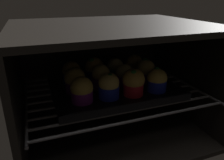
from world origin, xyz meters
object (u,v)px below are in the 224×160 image
(muffin_row1_col3, at_px, (146,71))
(muffin_row0_col2, at_px, (133,82))
(muffin_row0_col3, at_px, (157,81))
(muffin_row1_col2, at_px, (124,76))
(muffin_row0_col0, at_px, (82,90))
(muffin_row2_col0, at_px, (72,73))
(baking_tray, at_px, (112,88))
(muffin_row1_col1, at_px, (101,77))
(muffin_row0_col1, at_px, (109,86))
(muffin_row2_col2, at_px, (115,69))
(muffin_row2_col1, at_px, (94,69))
(muffin_row2_col3, at_px, (134,65))
(muffin_row1_col0, at_px, (75,80))

(muffin_row1_col3, bearing_deg, muffin_row0_col2, -136.29)
(muffin_row0_col3, bearing_deg, muffin_row1_col2, 132.75)
(muffin_row0_col0, distance_m, muffin_row2_col0, 0.15)
(baking_tray, distance_m, muffin_row1_col1, 0.06)
(muffin_row0_col1, height_order, muffin_row2_col2, muffin_row0_col1)
(muffin_row1_col2, bearing_deg, muffin_row0_col0, -155.30)
(muffin_row0_col3, bearing_deg, muffin_row2_col1, 133.69)
(muffin_row0_col3, height_order, muffin_row1_col1, same)
(muffin_row0_col2, height_order, muffin_row1_col3, muffin_row1_col3)
(muffin_row2_col3, bearing_deg, muffin_row0_col2, -116.65)
(baking_tray, height_order, muffin_row0_col1, muffin_row0_col1)
(muffin_row0_col1, distance_m, muffin_row1_col1, 0.08)
(muffin_row1_col0, bearing_deg, muffin_row0_col1, -43.00)
(muffin_row2_col0, bearing_deg, muffin_row1_col2, -26.12)
(muffin_row1_col2, distance_m, muffin_row1_col3, 0.08)
(baking_tray, relative_size, muffin_row1_col3, 4.64)
(baking_tray, distance_m, muffin_row2_col0, 0.15)
(muffin_row2_col0, bearing_deg, muffin_row2_col1, 1.30)
(muffin_row0_col1, bearing_deg, muffin_row1_col2, 43.11)
(muffin_row2_col2, bearing_deg, muffin_row1_col0, -154.47)
(muffin_row1_col1, bearing_deg, muffin_row2_col2, 43.30)
(muffin_row0_col0, relative_size, muffin_row2_col1, 0.89)
(muffin_row1_col0, distance_m, muffin_row2_col2, 0.18)
(muffin_row0_col2, distance_m, muffin_row1_col0, 0.18)
(muffin_row1_col0, height_order, muffin_row2_col0, muffin_row1_col0)
(muffin_row1_col1, bearing_deg, muffin_row1_col3, -1.96)
(muffin_row1_col0, bearing_deg, muffin_row2_col1, 43.36)
(baking_tray, distance_m, muffin_row0_col1, 0.10)
(muffin_row2_col2, height_order, muffin_row2_col3, muffin_row2_col3)
(muffin_row2_col1, bearing_deg, muffin_row2_col3, 0.42)
(muffin_row0_col1, height_order, muffin_row0_col2, muffin_row0_col2)
(muffin_row0_col2, bearing_deg, baking_tray, 114.14)
(baking_tray, bearing_deg, muffin_row2_col0, 146.56)
(muffin_row1_col2, height_order, muffin_row1_col3, muffin_row1_col3)
(muffin_row0_col0, height_order, muffin_row1_col0, muffin_row1_col0)
(muffin_row1_col0, relative_size, muffin_row2_col0, 1.03)
(muffin_row1_col1, xyz_separation_m, muffin_row1_col2, (0.08, -0.00, -0.00))
(muffin_row1_col1, bearing_deg, muffin_row0_col0, -135.91)
(muffin_row0_col1, height_order, muffin_row1_col0, same)
(muffin_row0_col0, bearing_deg, muffin_row1_col1, 44.09)
(muffin_row1_col2, bearing_deg, muffin_row2_col0, 153.88)
(muffin_row0_col2, height_order, muffin_row2_col2, muffin_row0_col2)
(muffin_row1_col0, height_order, muffin_row1_col3, muffin_row1_col3)
(muffin_row0_col3, height_order, muffin_row2_col2, muffin_row0_col3)
(muffin_row0_col0, height_order, muffin_row2_col1, muffin_row2_col1)
(muffin_row1_col1, xyz_separation_m, muffin_row2_col2, (0.08, 0.07, -0.00))
(baking_tray, xyz_separation_m, muffin_row1_col3, (0.12, -0.00, 0.04))
(muffin_row0_col0, xyz_separation_m, muffin_row2_col1, (0.08, 0.15, 0.00))
(muffin_row1_col3, xyz_separation_m, muffin_row2_col3, (-0.00, 0.08, -0.00))
(muffin_row0_col3, xyz_separation_m, muffin_row1_col1, (-0.15, 0.09, 0.00))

